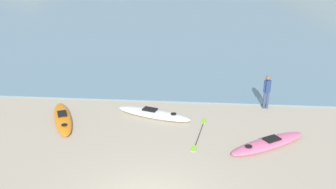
% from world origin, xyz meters
% --- Properties ---
extents(kayak_on_sand_1, '(3.24, 2.49, 0.29)m').
position_xyz_m(kayak_on_sand_1, '(4.04, 4.09, 0.13)').
color(kayak_on_sand_1, '#E5668C').
rests_on(kayak_on_sand_1, ground_plane).
extents(kayak_on_sand_3, '(3.42, 1.71, 0.37)m').
position_xyz_m(kayak_on_sand_3, '(-0.51, 6.22, 0.16)').
color(kayak_on_sand_3, white).
rests_on(kayak_on_sand_3, ground_plane).
extents(kayak_on_sand_4, '(1.92, 3.29, 0.30)m').
position_xyz_m(kayak_on_sand_4, '(-4.30, 5.52, 0.13)').
color(kayak_on_sand_4, orange).
rests_on(kayak_on_sand_4, ground_plane).
extents(person_near_waterline, '(0.32, 0.26, 1.57)m').
position_xyz_m(person_near_waterline, '(4.44, 7.55, 0.90)').
color(person_near_waterline, '#384260').
rests_on(person_near_waterline, ground_plane).
extents(loose_paddle, '(0.62, 2.77, 0.03)m').
position_xyz_m(loose_paddle, '(1.48, 4.83, 0.01)').
color(loose_paddle, black).
rests_on(loose_paddle, ground_plane).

